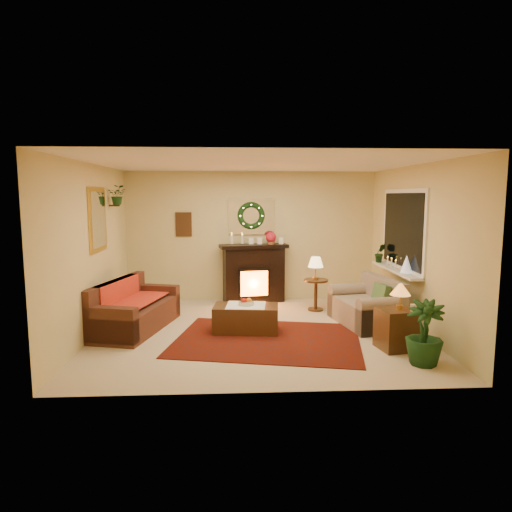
{
  "coord_description": "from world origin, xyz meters",
  "views": [
    {
      "loc": [
        -0.39,
        -6.94,
        2.12
      ],
      "look_at": [
        0.0,
        0.35,
        1.15
      ],
      "focal_mm": 32.0,
      "sensor_mm": 36.0,
      "label": 1
    }
  ],
  "objects_px": {
    "loveseat": "(365,299)",
    "fireplace": "(254,275)",
    "coffee_table": "(246,319)",
    "end_table_square": "(396,330)",
    "side_table_round": "(316,293)",
    "sofa": "(136,303)"
  },
  "relations": [
    {
      "from": "coffee_table",
      "to": "end_table_square",
      "type": "bearing_deg",
      "value": -18.02
    },
    {
      "from": "end_table_square",
      "to": "coffee_table",
      "type": "height_order",
      "value": "end_table_square"
    },
    {
      "from": "sofa",
      "to": "coffee_table",
      "type": "xyz_separation_m",
      "value": [
        1.75,
        -0.23,
        -0.22
      ]
    },
    {
      "from": "fireplace",
      "to": "loveseat",
      "type": "distance_m",
      "value": 2.48
    },
    {
      "from": "sofa",
      "to": "end_table_square",
      "type": "height_order",
      "value": "sofa"
    },
    {
      "from": "fireplace",
      "to": "end_table_square",
      "type": "relative_size",
      "value": 2.09
    },
    {
      "from": "side_table_round",
      "to": "end_table_square",
      "type": "distance_m",
      "value": 2.32
    },
    {
      "from": "side_table_round",
      "to": "coffee_table",
      "type": "xyz_separation_m",
      "value": [
        -1.33,
        -1.29,
        -0.11
      ]
    },
    {
      "from": "fireplace",
      "to": "coffee_table",
      "type": "distance_m",
      "value": 2.09
    },
    {
      "from": "fireplace",
      "to": "end_table_square",
      "type": "distance_m",
      "value": 3.5
    },
    {
      "from": "loveseat",
      "to": "fireplace",
      "type": "bearing_deg",
      "value": 125.24
    },
    {
      "from": "side_table_round",
      "to": "coffee_table",
      "type": "height_order",
      "value": "side_table_round"
    },
    {
      "from": "coffee_table",
      "to": "sofa",
      "type": "bearing_deg",
      "value": 178.45
    },
    {
      "from": "fireplace",
      "to": "loveseat",
      "type": "xyz_separation_m",
      "value": [
        1.76,
        -1.74,
        -0.13
      ]
    },
    {
      "from": "loveseat",
      "to": "side_table_round",
      "type": "height_order",
      "value": "loveseat"
    },
    {
      "from": "sofa",
      "to": "side_table_round",
      "type": "height_order",
      "value": "sofa"
    },
    {
      "from": "end_table_square",
      "to": "coffee_table",
      "type": "relative_size",
      "value": 0.57
    },
    {
      "from": "side_table_round",
      "to": "coffee_table",
      "type": "bearing_deg",
      "value": -136.06
    },
    {
      "from": "loveseat",
      "to": "side_table_round",
      "type": "xyz_separation_m",
      "value": [
        -0.64,
        0.97,
        -0.1
      ]
    },
    {
      "from": "fireplace",
      "to": "side_table_round",
      "type": "relative_size",
      "value": 2.04
    },
    {
      "from": "sofa",
      "to": "side_table_round",
      "type": "xyz_separation_m",
      "value": [
        3.08,
        1.05,
        -0.11
      ]
    },
    {
      "from": "loveseat",
      "to": "coffee_table",
      "type": "bearing_deg",
      "value": 178.91
    }
  ]
}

